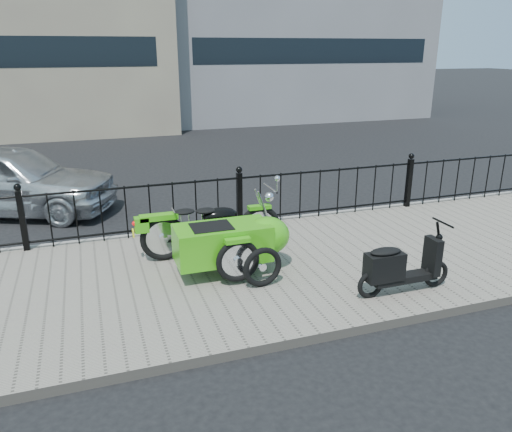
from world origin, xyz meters
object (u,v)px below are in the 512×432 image
object	(u,v)px
motorcycle_sidecar	(232,237)
scooter	(399,268)
spare_tire	(263,267)
sedan_car	(9,179)

from	to	relation	value
motorcycle_sidecar	scooter	bearing A→B (deg)	-38.40
spare_tire	sedan_car	size ratio (longest dim) A/B	0.14
scooter	spare_tire	distance (m)	1.75
scooter	motorcycle_sidecar	bearing A→B (deg)	141.60
motorcycle_sidecar	sedan_car	bearing A→B (deg)	128.30
scooter	spare_tire	size ratio (longest dim) A/B	2.44
scooter	sedan_car	size ratio (longest dim) A/B	0.33
motorcycle_sidecar	spare_tire	xyz separation A→B (m)	(0.21, -0.68, -0.20)
scooter	sedan_car	distance (m)	7.59
motorcycle_sidecar	sedan_car	size ratio (longest dim) A/B	0.56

